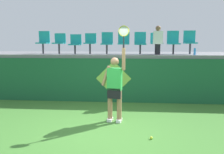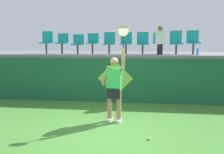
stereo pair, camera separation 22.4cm
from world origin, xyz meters
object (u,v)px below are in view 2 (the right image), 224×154
(stadium_chair_3, at_px, (93,42))
(stadium_chair_4, at_px, (109,42))
(tennis_ball, at_px, (149,138))
(stadium_chair_7, at_px, (159,42))
(stadium_chair_0, at_px, (47,41))
(stadium_chair_5, at_px, (126,42))
(stadium_chair_1, at_px, (62,42))
(stadium_chair_9, at_px, (193,41))
(stadium_chair_6, at_px, (143,42))
(water_bottle, at_px, (198,52))
(stadium_chair_2, at_px, (78,43))
(spectator_0, at_px, (160,40))
(stadium_chair_8, at_px, (176,41))
(tennis_player, at_px, (114,86))

(stadium_chair_3, height_order, stadium_chair_4, stadium_chair_4)
(tennis_ball, relative_size, stadium_chair_7, 0.08)
(stadium_chair_0, height_order, stadium_chair_5, stadium_chair_0)
(stadium_chair_1, bearing_deg, stadium_chair_9, 0.10)
(stadium_chair_1, bearing_deg, stadium_chair_7, 0.03)
(stadium_chair_0, bearing_deg, stadium_chair_9, -0.01)
(stadium_chair_4, xyz_separation_m, stadium_chair_5, (0.65, -0.00, 0.00))
(stadium_chair_1, bearing_deg, stadium_chair_3, -0.02)
(stadium_chair_4, relative_size, stadium_chair_6, 1.00)
(tennis_ball, distance_m, water_bottle, 4.24)
(stadium_chair_2, relative_size, spectator_0, 0.73)
(stadium_chair_2, bearing_deg, stadium_chair_3, -0.27)
(stadium_chair_7, bearing_deg, water_bottle, -23.72)
(tennis_ball, height_order, stadium_chair_8, stadium_chair_8)
(stadium_chair_6, bearing_deg, stadium_chair_4, -179.95)
(stadium_chair_4, xyz_separation_m, stadium_chair_6, (1.28, 0.00, -0.00))
(tennis_ball, xyz_separation_m, stadium_chair_7, (0.50, 3.96, 2.14))
(stadium_chair_1, xyz_separation_m, stadium_chair_9, (5.02, 0.01, 0.03))
(tennis_player, bearing_deg, stadium_chair_7, 64.08)
(stadium_chair_2, distance_m, stadium_chair_3, 0.59)
(stadium_chair_3, bearing_deg, stadium_chair_8, 0.22)
(water_bottle, distance_m, stadium_chair_8, 0.94)
(tennis_ball, bearing_deg, stadium_chair_3, 117.39)
(stadium_chair_3, distance_m, stadium_chair_9, 3.79)
(stadium_chair_2, bearing_deg, stadium_chair_8, 0.14)
(stadium_chair_0, relative_size, stadium_chair_4, 1.06)
(tennis_ball, bearing_deg, stadium_chair_8, 74.19)
(stadium_chair_0, height_order, stadium_chair_2, stadium_chair_0)
(stadium_chair_3, xyz_separation_m, stadium_chair_7, (2.55, 0.00, -0.00))
(stadium_chair_6, xyz_separation_m, stadium_chair_7, (0.61, -0.01, 0.00))
(stadium_chair_8, relative_size, spectator_0, 0.85)
(stadium_chair_0, relative_size, stadium_chair_6, 1.06)
(stadium_chair_4, xyz_separation_m, stadium_chair_7, (1.89, -0.01, 0.00))
(stadium_chair_3, bearing_deg, stadium_chair_7, 0.05)
(tennis_ball, xyz_separation_m, stadium_chair_8, (1.12, 3.97, 2.16))
(tennis_player, bearing_deg, spectator_0, 60.26)
(tennis_player, relative_size, stadium_chair_4, 3.07)
(stadium_chair_0, bearing_deg, spectator_0, -5.61)
(stadium_chair_4, height_order, stadium_chair_7, stadium_chair_4)
(stadium_chair_4, relative_size, spectator_0, 0.81)
(stadium_chair_6, bearing_deg, stadium_chair_0, -180.00)
(stadium_chair_0, xyz_separation_m, stadium_chair_9, (5.66, -0.00, 0.00))
(stadium_chair_3, bearing_deg, stadium_chair_4, 0.76)
(tennis_ball, bearing_deg, stadium_chair_4, 109.38)
(stadium_chair_1, xyz_separation_m, stadium_chair_5, (2.53, 0.01, -0.00))
(tennis_ball, relative_size, water_bottle, 0.27)
(tennis_ball, relative_size, stadium_chair_2, 0.09)
(stadium_chair_3, relative_size, stadium_chair_5, 0.95)
(stadium_chair_4, distance_m, stadium_chair_8, 2.52)
(stadium_chair_5, relative_size, stadium_chair_8, 0.95)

